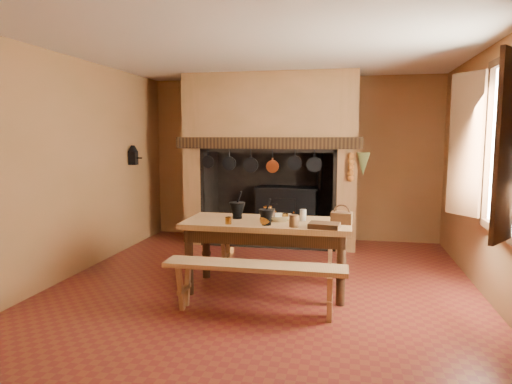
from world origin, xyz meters
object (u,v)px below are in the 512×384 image
bench_front (255,276)px  coffee_grinder (268,214)px  wicker_basket (342,217)px  iron_range (287,213)px  mixing_bowl (280,218)px  work_table (268,232)px

bench_front → coffee_grinder: (-0.00, 0.76, 0.51)m
coffee_grinder → wicker_basket: (0.84, -0.02, -0.01)m
iron_range → mixing_bowl: size_ratio=5.62×
mixing_bowl → work_table: bearing=-168.8°
bench_front → mixing_bowl: bearing=79.4°
iron_range → bench_front: (0.11, -3.31, -0.09)m
coffee_grinder → mixing_bowl: size_ratio=0.73×
iron_range → bench_front: bearing=-88.1°
coffee_grinder → wicker_basket: size_ratio=0.84×
bench_front → work_table: bearing=90.0°
mixing_bowl → coffee_grinder: bearing=-176.6°
coffee_grinder → mixing_bowl: bearing=12.9°
work_table → mixing_bowl: (0.14, 0.03, 0.17)m
coffee_grinder → wicker_basket: bearing=8.1°
iron_range → work_table: 2.58m
coffee_grinder → wicker_basket: 0.84m
iron_range → wicker_basket: (0.95, -2.57, 0.41)m
work_table → coffee_grinder: coffee_grinder is taller
iron_range → bench_front: 3.31m
bench_front → wicker_basket: wicker_basket is taller
coffee_grinder → work_table: bearing=-75.4°
mixing_bowl → wicker_basket: (0.70, -0.03, 0.04)m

